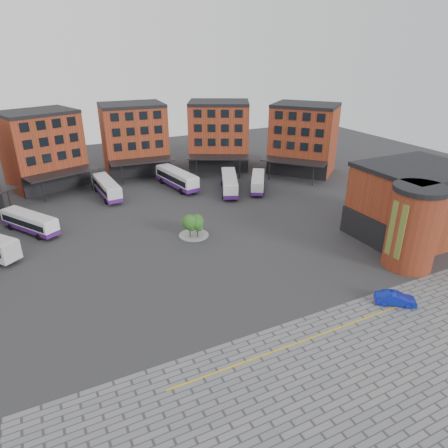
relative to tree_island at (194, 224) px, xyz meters
name	(u,v)px	position (x,y,z in m)	size (l,w,h in m)	color
ground	(216,277)	(-2.02, -11.69, -2.00)	(160.00, 160.00, 0.00)	#28282B
paving_zone	(358,406)	(-0.02, -33.69, -1.99)	(50.00, 22.00, 0.02)	slate
yellow_line	(298,343)	(-0.02, -25.69, -1.97)	(26.00, 0.15, 0.02)	gold
main_building	(106,153)	(-6.80, 26.56, 5.23)	(94.14, 42.48, 14.60)	maroon
east_building	(413,207)	(26.68, -14.75, 3.30)	(17.40, 15.40, 10.60)	maroon
tree_island	(194,224)	(0.00, 0.00, 0.00)	(4.40, 4.40, 3.63)	gray
bus_b	(30,222)	(-21.49, 12.18, -0.39)	(7.75, 10.15, 2.96)	white
bus_c	(107,188)	(-8.08, 22.74, -0.25)	(3.39, 11.55, 3.22)	silver
bus_d	(177,178)	(5.29, 22.06, -0.13)	(4.87, 12.52, 3.44)	white
bus_e	(229,183)	(13.38, 15.20, -0.21)	(7.23, 11.77, 3.29)	white
bus_f	(258,182)	(18.91, 13.93, -0.45)	(7.35, 9.84, 2.86)	silver
blue_car	(396,299)	(13.09, -25.19, -1.30)	(1.48, 4.25, 1.40)	#0C1DA7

